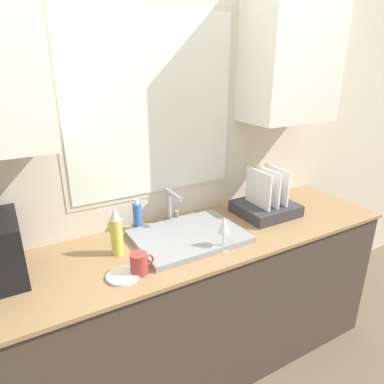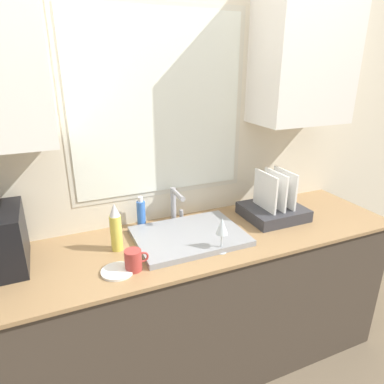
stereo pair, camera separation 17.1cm
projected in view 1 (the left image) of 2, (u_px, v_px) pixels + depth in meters
name	position (u px, v px, depth m)	size (l,w,h in m)	color
countertop	(182.00, 309.00, 1.97)	(2.49, 0.64, 0.89)	#42382D
wall_back	(155.00, 133.00, 1.86)	(6.00, 0.38, 2.60)	beige
sink_basin	(189.00, 236.00, 1.83)	(0.57, 0.42, 0.03)	gray
faucet	(171.00, 203.00, 1.97)	(0.08, 0.17, 0.21)	#99999E
dish_rack	(266.00, 204.00, 2.12)	(0.35, 0.31, 0.29)	#333338
spray_bottle	(116.00, 232.00, 1.65)	(0.06, 0.06, 0.25)	#D8CC4C
soap_bottle	(137.00, 216.00, 1.91)	(0.05, 0.05, 0.19)	blue
mug_near_sink	(139.00, 263.00, 1.52)	(0.11, 0.08, 0.10)	#A53833
wine_glass	(224.00, 226.00, 1.68)	(0.06, 0.06, 0.19)	silver
small_plate	(123.00, 276.00, 1.51)	(0.15, 0.15, 0.01)	white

